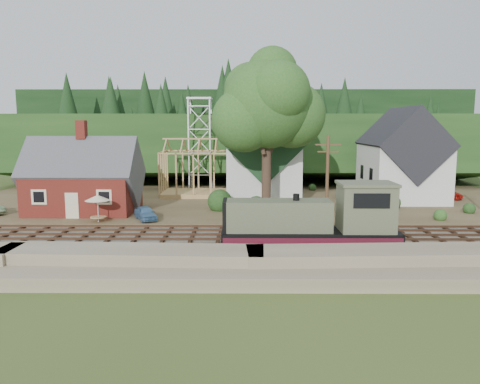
{
  "coord_description": "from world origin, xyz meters",
  "views": [
    {
      "loc": [
        -0.22,
        -34.76,
        8.86
      ],
      "look_at": [
        -0.51,
        6.0,
        3.0
      ],
      "focal_mm": 35.0,
      "sensor_mm": 36.0,
      "label": 1
    }
  ],
  "objects_px": {
    "locomotive": "(317,223)",
    "patio_set": "(98,199)",
    "car_blue": "(146,213)",
    "car_red": "(443,194)"
  },
  "relations": [
    {
      "from": "car_blue",
      "to": "patio_set",
      "type": "relative_size",
      "value": 1.49
    },
    {
      "from": "car_blue",
      "to": "patio_set",
      "type": "bearing_deg",
      "value": 167.5
    },
    {
      "from": "locomotive",
      "to": "patio_set",
      "type": "bearing_deg",
      "value": 153.61
    },
    {
      "from": "locomotive",
      "to": "car_red",
      "type": "xyz_separation_m",
      "value": [
        18.07,
        22.04,
        -1.22
      ]
    },
    {
      "from": "locomotive",
      "to": "car_red",
      "type": "distance_m",
      "value": 28.52
    },
    {
      "from": "locomotive",
      "to": "car_red",
      "type": "height_order",
      "value": "locomotive"
    },
    {
      "from": "car_blue",
      "to": "car_red",
      "type": "bearing_deg",
      "value": -5.96
    },
    {
      "from": "locomotive",
      "to": "car_blue",
      "type": "distance_m",
      "value": 17.21
    },
    {
      "from": "car_blue",
      "to": "patio_set",
      "type": "distance_m",
      "value": 4.38
    },
    {
      "from": "locomotive",
      "to": "car_blue",
      "type": "xyz_separation_m",
      "value": [
        -14.0,
        9.94,
        -1.21
      ]
    }
  ]
}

